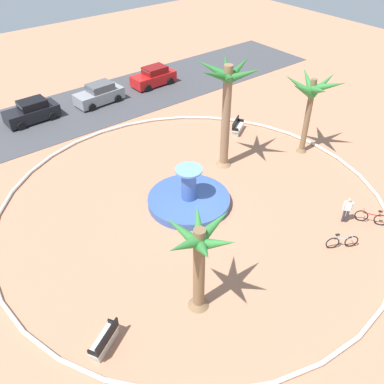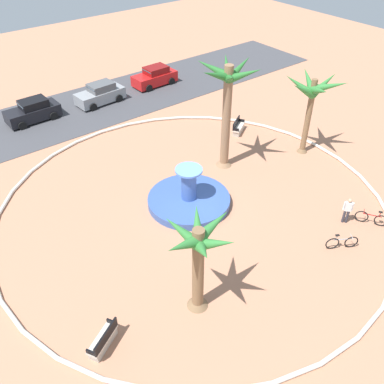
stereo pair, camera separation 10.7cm
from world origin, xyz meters
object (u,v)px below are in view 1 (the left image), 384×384
at_px(palm_tree_near_fountain, 200,252).
at_px(palm_tree_mid_plaza, 312,94).
at_px(bench_east, 105,341).
at_px(person_cyclist_helmet, 347,209).
at_px(bicycle_by_lamppost, 342,242).
at_px(parked_car_third, 154,77).
at_px(bench_west, 238,128).
at_px(palm_tree_by_curb, 227,95).
at_px(parked_car_leftmost, 32,112).
at_px(fountain, 189,199).
at_px(parked_car_second, 99,94).
at_px(bicycle_red_frame, 371,217).

distance_m(palm_tree_near_fountain, palm_tree_mid_plaza, 14.85).
relative_size(bench_east, person_cyclist_helmet, 1.02).
height_order(bicycle_by_lamppost, parked_car_third, parked_car_third).
relative_size(palm_tree_mid_plaza, bench_west, 3.35).
xyz_separation_m(palm_tree_by_curb, parked_car_leftmost, (-7.40, 13.68, -4.09)).
distance_m(fountain, parked_car_second, 15.34).
xyz_separation_m(bench_east, bicycle_by_lamppost, (12.23, -2.47, 0.04)).
relative_size(palm_tree_mid_plaza, parked_car_second, 1.33).
bearing_deg(fountain, bicycle_red_frame, -48.02).
height_order(palm_tree_near_fountain, parked_car_second, palm_tree_near_fountain).
height_order(person_cyclist_helmet, parked_car_leftmost, parked_car_leftmost).
height_order(palm_tree_mid_plaza, bicycle_by_lamppost, palm_tree_mid_plaza).
bearing_deg(person_cyclist_helmet, fountain, 131.24).
relative_size(bicycle_red_frame, person_cyclist_helmet, 0.93).
xyz_separation_m(bicycle_red_frame, person_cyclist_helmet, (-1.00, 0.95, 0.52)).
xyz_separation_m(bicycle_red_frame, parked_car_third, (1.35, 22.91, 0.40)).
height_order(palm_tree_by_curb, parked_car_second, palm_tree_by_curb).
bearing_deg(parked_car_third, bench_east, -128.56).
relative_size(parked_car_leftmost, parked_car_second, 0.98).
xyz_separation_m(palm_tree_near_fountain, parked_car_leftmost, (0.97, 21.43, -2.55)).
height_order(fountain, bicycle_red_frame, fountain).
bearing_deg(parked_car_second, bicycle_by_lamppost, -86.41).
distance_m(palm_tree_mid_plaza, bicycle_by_lamppost, 10.08).
xyz_separation_m(palm_tree_near_fountain, bench_east, (-4.26, 0.76, -2.98)).
relative_size(palm_tree_mid_plaza, bicycle_by_lamppost, 3.66).
bearing_deg(bicycle_red_frame, bench_east, 171.25).
distance_m(bicycle_red_frame, person_cyclist_helmet, 1.47).
relative_size(fountain, bicycle_by_lamppost, 3.18).
bearing_deg(person_cyclist_helmet, palm_tree_mid_plaza, 57.94).
distance_m(bench_west, bicycle_by_lamppost, 12.74).
bearing_deg(bench_east, palm_tree_by_curb, 28.98).
distance_m(palm_tree_mid_plaza, bench_west, 6.29).
relative_size(bicycle_red_frame, parked_car_second, 0.37).
height_order(fountain, bench_east, fountain).
xyz_separation_m(palm_tree_near_fountain, palm_tree_mid_plaza, (13.72, 5.63, 0.87)).
distance_m(palm_tree_near_fountain, person_cyclist_helmet, 10.12).
bearing_deg(bicycle_by_lamppost, bench_west, 71.13).
height_order(bicycle_red_frame, parked_car_second, parked_car_second).
distance_m(fountain, palm_tree_by_curb, 6.51).
xyz_separation_m(palm_tree_mid_plaza, bench_east, (-17.98, -4.88, -3.85)).
bearing_deg(bicycle_red_frame, palm_tree_by_curb, 104.67).
relative_size(fountain, parked_car_leftmost, 1.18).
distance_m(person_cyclist_helmet, parked_car_second, 21.91).
xyz_separation_m(palm_tree_by_curb, person_cyclist_helmet, (1.43, -8.36, -3.97)).
height_order(bench_east, person_cyclist_helmet, person_cyclist_helmet).
bearing_deg(palm_tree_mid_plaza, parked_car_leftmost, 128.90).
distance_m(palm_tree_mid_plaza, parked_car_leftmost, 20.58).
relative_size(fountain, palm_tree_mid_plaza, 0.87).
bearing_deg(fountain, bench_east, -148.23).
distance_m(palm_tree_near_fountain, bicycle_by_lamppost, 8.67).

